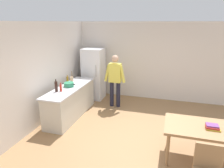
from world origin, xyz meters
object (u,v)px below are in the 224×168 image
at_px(cooking_pot, 69,85).
at_px(bottle_wine_dark, 56,86).
at_px(refrigerator, 94,74).
at_px(dining_table, 202,130).
at_px(bottle_oil_amber, 68,80).
at_px(utensil_jar, 72,79).
at_px(person, 115,78).
at_px(bottle_sauce_red, 61,88).
at_px(book_stack, 213,127).

xyz_separation_m(cooking_pot, bottle_wine_dark, (-0.10, -0.50, 0.09)).
height_order(refrigerator, dining_table, refrigerator).
bearing_deg(cooking_pot, bottle_oil_amber, 125.88).
distance_m(utensil_jar, bottle_wine_dark, 1.02).
height_order(dining_table, bottle_wine_dark, bottle_wine_dark).
xyz_separation_m(dining_table, cooking_pot, (-3.44, 1.12, 0.29)).
distance_m(refrigerator, bottle_oil_amber, 1.40).
relative_size(cooking_pot, utensil_jar, 1.25).
bearing_deg(dining_table, cooking_pot, 161.90).
relative_size(cooking_pot, bottle_wine_dark, 1.18).
bearing_deg(refrigerator, bottle_wine_dark, -96.66).
bearing_deg(refrigerator, person, -30.23).
distance_m(cooking_pot, bottle_sauce_red, 0.44).
height_order(bottle_wine_dark, book_stack, bottle_wine_dark).
bearing_deg(utensil_jar, bottle_oil_amber, -85.54).
bearing_deg(bottle_oil_amber, dining_table, -20.37).
xyz_separation_m(utensil_jar, bottle_wine_dark, (0.07, -1.01, 0.07)).
height_order(dining_table, bottle_oil_amber, bottle_oil_amber).
xyz_separation_m(person, bottle_wine_dark, (-1.19, -1.52, 0.07)).
bearing_deg(utensil_jar, bottle_sauce_red, -79.80).
relative_size(utensil_jar, bottle_sauce_red, 1.33).
bearing_deg(dining_table, refrigerator, 140.71).
bearing_deg(bottle_sauce_red, utensil_jar, 100.20).
xyz_separation_m(bottle_sauce_red, bottle_oil_amber, (-0.15, 0.65, 0.02)).
bearing_deg(bottle_oil_amber, cooking_pot, -54.12).
relative_size(refrigerator, cooking_pot, 4.50).
height_order(bottle_sauce_red, bottle_wine_dark, bottle_wine_dark).
xyz_separation_m(cooking_pot, bottle_oil_amber, (-0.15, 0.21, 0.06)).
height_order(person, utensil_jar, person).
distance_m(refrigerator, dining_table, 4.27).
distance_m(dining_table, book_stack, 0.21).
xyz_separation_m(dining_table, bottle_oil_amber, (-3.59, 1.33, 0.34)).
relative_size(utensil_jar, book_stack, 1.26).
bearing_deg(cooking_pot, person, 43.13).
relative_size(bottle_sauce_red, book_stack, 0.94).
bearing_deg(cooking_pot, book_stack, -17.89).
xyz_separation_m(cooking_pot, book_stack, (3.61, -1.17, -0.17)).
bearing_deg(refrigerator, bottle_sauce_red, -94.09).
bearing_deg(book_stack, bottle_sauce_red, 168.63).
bearing_deg(book_stack, utensil_jar, 156.06).
xyz_separation_m(refrigerator, book_stack, (3.47, -2.74, -0.11)).
relative_size(bottle_wine_dark, bottle_oil_amber, 1.21).
bearing_deg(book_stack, person, 139.05).
height_order(refrigerator, bottle_sauce_red, refrigerator).
relative_size(cooking_pot, bottle_oil_amber, 1.43).
height_order(person, cooking_pot, person).
bearing_deg(person, cooking_pot, -136.87).
xyz_separation_m(dining_table, utensil_jar, (-3.62, 1.64, 0.31)).
relative_size(dining_table, bottle_wine_dark, 4.12).
xyz_separation_m(refrigerator, bottle_sauce_red, (-0.14, -2.01, 0.10)).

